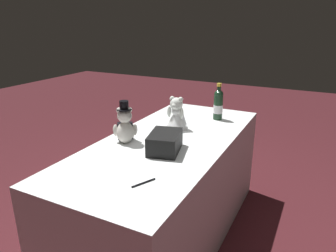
% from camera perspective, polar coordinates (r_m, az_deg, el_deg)
% --- Properties ---
extents(ground_plane, '(12.00, 12.00, 0.00)m').
position_cam_1_polar(ground_plane, '(2.56, 0.00, -18.95)').
color(ground_plane, '#47191E').
extents(reception_table, '(1.88, 0.82, 0.78)m').
position_cam_1_polar(reception_table, '(2.35, 0.00, -11.40)').
color(reception_table, white).
rests_on(reception_table, ground_plane).
extents(teddy_bear_groom, '(0.16, 0.15, 0.29)m').
position_cam_1_polar(teddy_bear_groom, '(2.12, -7.83, -0.08)').
color(teddy_bear_groom, silver).
rests_on(teddy_bear_groom, reception_table).
extents(teddy_bear_bride, '(0.22, 0.18, 0.25)m').
position_cam_1_polar(teddy_bear_bride, '(2.38, 1.66, 2.09)').
color(teddy_bear_bride, white).
rests_on(teddy_bear_bride, reception_table).
extents(champagne_bottle, '(0.08, 0.08, 0.30)m').
position_cam_1_polar(champagne_bottle, '(2.62, 9.13, 3.93)').
color(champagne_bottle, '#1A3721').
rests_on(champagne_bottle, reception_table).
extents(signing_pen, '(0.14, 0.07, 0.01)m').
position_cam_1_polar(signing_pen, '(1.62, -4.31, -10.22)').
color(signing_pen, black).
rests_on(signing_pen, reception_table).
extents(gift_case_black, '(0.30, 0.24, 0.12)m').
position_cam_1_polar(gift_case_black, '(1.97, -0.58, -2.94)').
color(gift_case_black, black).
rests_on(gift_case_black, reception_table).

